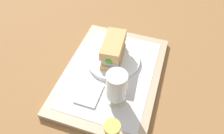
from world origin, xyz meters
name	(u,v)px	position (x,y,z in m)	size (l,w,h in m)	color
ground_plane	(112,76)	(0.00, 0.00, 0.00)	(3.00, 3.00, 0.00)	olive
tray	(112,74)	(0.00, 0.00, 0.01)	(0.44, 0.32, 0.02)	tan
placemat	(112,73)	(0.00, 0.00, 0.02)	(0.38, 0.27, 0.00)	silver
plate	(113,60)	(-0.05, -0.01, 0.03)	(0.19, 0.19, 0.01)	white
sandwich	(113,50)	(-0.05, -0.01, 0.08)	(0.14, 0.07, 0.08)	tan
beer_glass	(117,88)	(0.10, 0.05, 0.09)	(0.06, 0.06, 0.12)	silver
napkin_folded	(89,93)	(0.11, -0.04, 0.02)	(0.09, 0.07, 0.01)	white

